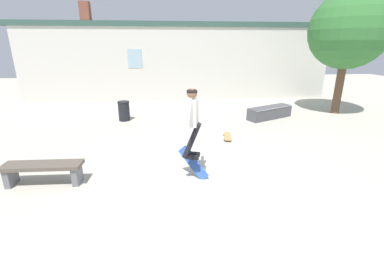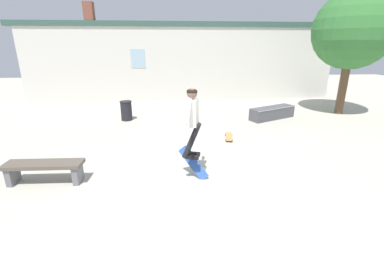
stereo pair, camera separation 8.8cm
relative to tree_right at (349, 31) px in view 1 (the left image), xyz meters
name	(u,v)px [view 1 (the left image)]	position (x,y,z in m)	size (l,w,h in m)	color
ground_plane	(205,189)	(-6.53, -5.59, -3.35)	(40.00, 40.00, 0.00)	#B2AD9E
building_backdrop	(179,61)	(-6.56, 3.48, -1.33)	(16.68, 0.52, 4.74)	beige
tree_right	(349,31)	(0.00, 0.00, 0.00)	(3.03, 3.03, 4.88)	brown
park_bench	(43,169)	(-9.87, -5.04, -3.01)	(1.60, 0.47, 0.47)	brown
skate_ledge	(270,112)	(-3.17, -0.57, -3.11)	(2.01, 1.31, 0.47)	#4C4C51
trash_bin	(124,110)	(-8.91, -0.29, -2.95)	(0.46, 0.46, 0.75)	black
skater	(192,117)	(-6.76, -5.11, -1.94)	(0.44, 1.11, 1.49)	silver
skateboard_flipping	(193,163)	(-6.72, -5.01, -3.03)	(0.66, 0.40, 0.73)	#2D519E
skateboard_resting	(227,136)	(-5.39, -2.69, -3.28)	(0.34, 0.79, 0.08)	#AD894C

